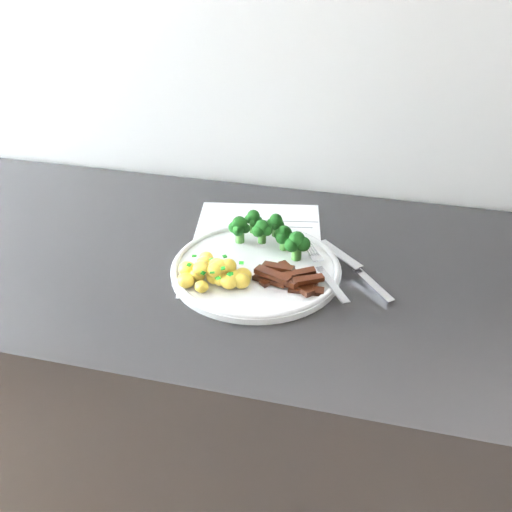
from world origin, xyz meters
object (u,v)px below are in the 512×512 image
(recipe_paper, at_px, (256,246))
(potatoes, at_px, (218,273))
(counter, at_px, (226,440))
(fork, at_px, (326,275))
(broccoli, at_px, (271,232))
(knife, at_px, (363,277))
(plate, at_px, (256,268))
(beef_strips, at_px, (291,278))

(recipe_paper, distance_m, potatoes, 0.13)
(counter, bearing_deg, fork, -8.00)
(recipe_paper, height_order, fork, fork)
(broccoli, height_order, knife, broccoli)
(broccoli, xyz_separation_m, fork, (0.10, -0.07, -0.02))
(recipe_paper, distance_m, broccoli, 0.05)
(plate, bearing_deg, beef_strips, -27.27)
(plate, height_order, fork, fork)
(fork, bearing_deg, broccoli, 145.47)
(plate, height_order, potatoes, potatoes)
(plate, xyz_separation_m, broccoli, (0.01, 0.06, 0.03))
(plate, height_order, knife, knife)
(counter, distance_m, plate, 0.45)
(broccoli, distance_m, beef_strips, 0.11)
(plate, bearing_deg, knife, 4.98)
(counter, xyz_separation_m, plate, (0.07, -0.02, 0.45))
(knife, bearing_deg, potatoes, -162.71)
(broccoli, xyz_separation_m, potatoes, (-0.06, -0.12, -0.02))
(broccoli, bearing_deg, potatoes, -116.41)
(fork, bearing_deg, beef_strips, -155.11)
(beef_strips, bearing_deg, broccoli, 119.09)
(counter, xyz_separation_m, broccoli, (0.08, 0.05, 0.48))
(recipe_paper, relative_size, potatoes, 3.00)
(potatoes, distance_m, beef_strips, 0.11)
(plate, relative_size, potatoes, 2.32)
(recipe_paper, distance_m, knife, 0.20)
(fork, xyz_separation_m, knife, (0.06, 0.02, -0.01))
(recipe_paper, relative_size, plate, 1.30)
(fork, bearing_deg, potatoes, -164.80)
(plate, distance_m, knife, 0.17)
(recipe_paper, height_order, plate, plate)
(recipe_paper, xyz_separation_m, potatoes, (-0.03, -0.13, 0.02))
(broccoli, distance_m, fork, 0.13)
(fork, relative_size, knife, 1.06)
(beef_strips, bearing_deg, knife, 23.97)
(potatoes, bearing_deg, counter, 106.47)
(plate, relative_size, broccoli, 1.88)
(potatoes, relative_size, fork, 0.74)
(plate, bearing_deg, potatoes, -131.89)
(broccoli, relative_size, fork, 0.91)
(fork, distance_m, knife, 0.06)
(fork, bearing_deg, counter, 172.00)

